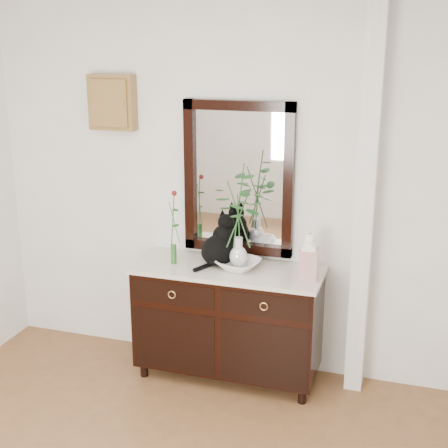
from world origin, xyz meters
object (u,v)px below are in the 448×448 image
(sideboard, at_px, (228,317))
(lotus_bowl, at_px, (238,264))
(ginger_jar, at_px, (309,256))
(cat, at_px, (219,240))

(sideboard, relative_size, lotus_bowl, 4.55)
(sideboard, height_order, lotus_bowl, lotus_bowl)
(sideboard, relative_size, ginger_jar, 4.07)
(cat, bearing_deg, lotus_bowl, 4.19)
(sideboard, bearing_deg, lotus_bowl, -4.05)
(lotus_bowl, relative_size, ginger_jar, 0.89)
(cat, relative_size, lotus_bowl, 1.25)
(sideboard, bearing_deg, ginger_jar, -3.34)
(cat, distance_m, ginger_jar, 0.66)
(sideboard, relative_size, cat, 3.63)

